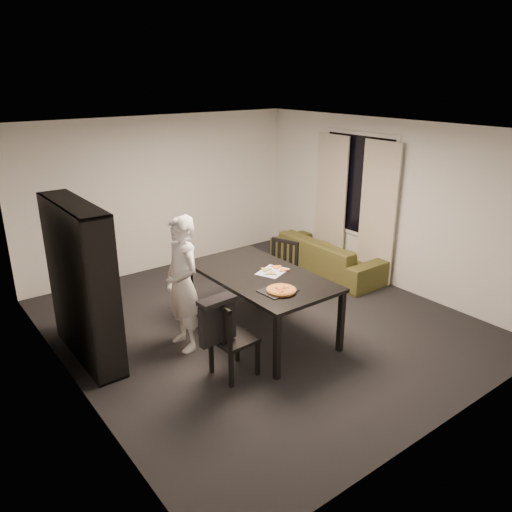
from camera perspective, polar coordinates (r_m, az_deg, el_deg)
room at (r=6.42m, az=0.56°, el=2.71°), size 5.01×5.51×2.61m
window_pane at (r=8.46m, az=11.58°, el=7.97°), size 0.02×1.40×1.60m
window_frame at (r=8.45m, az=11.56°, el=7.96°), size 0.03×1.52×1.72m
curtain_left at (r=8.15m, az=13.74°, el=4.81°), size 0.03×0.70×2.25m
curtain_right at (r=8.82m, az=8.53°, el=6.31°), size 0.03×0.70×2.25m
bookshelf at (r=6.12m, az=-19.30°, el=-2.89°), size 0.35×1.50×1.90m
dining_table at (r=6.35m, az=0.55°, el=-2.70°), size 1.11×2.00×0.83m
chair_left at (r=5.54m, az=-3.29°, el=-8.95°), size 0.46×0.46×0.94m
chair_right at (r=7.23m, az=2.84°, el=-1.51°), size 0.58×0.58×0.98m
draped_jacket at (r=5.36m, az=-4.44°, el=-7.14°), size 0.44×0.20×0.52m
person at (r=6.06m, az=-8.41°, el=-3.20°), size 0.42×0.63×1.69m
baking_tray at (r=5.84m, az=2.51°, el=-3.97°), size 0.42×0.35×0.01m
pepperoni_pizza at (r=5.81m, az=2.90°, el=-3.90°), size 0.35×0.35×0.03m
kitchen_towel at (r=6.39m, az=1.89°, el=-1.80°), size 0.48×0.43×0.01m
pizza_slices at (r=6.42m, az=2.04°, el=-1.59°), size 0.41×0.36×0.01m
sofa at (r=8.60m, az=8.13°, el=0.09°), size 0.82×2.10×0.61m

